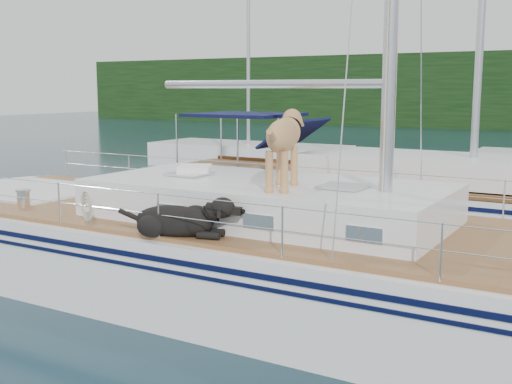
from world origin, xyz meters
The scene contains 4 objects.
ground centered at (0.00, 0.00, 0.00)m, with size 120.00×120.00×0.00m, color black.
main_sailboat centered at (0.10, -0.01, 0.68)m, with size 12.00×3.87×14.01m.
neighbor_sailboat centered at (0.22, 5.75, 0.63)m, with size 11.00×3.50×13.30m.
bg_boat_west centered at (-8.00, 14.00, 0.45)m, with size 8.00×3.00×11.65m.
Camera 1 is at (5.37, -8.04, 3.14)m, focal length 45.00 mm.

